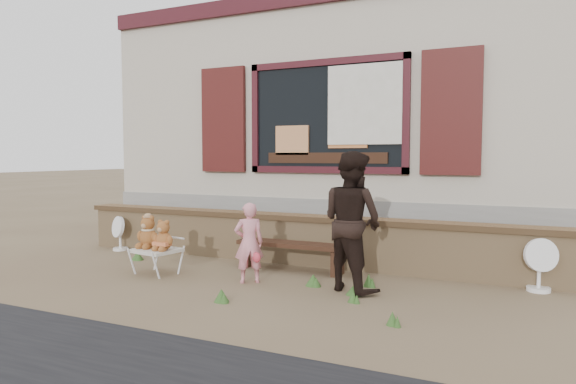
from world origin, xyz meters
The scene contains 12 objects.
ground centered at (0.00, 0.00, 0.00)m, with size 80.00×80.00×0.00m, color brown.
shopfront centered at (0.00, 4.49, 2.00)m, with size 8.04×5.13×4.00m.
brick_wall centered at (0.00, 1.00, 0.34)m, with size 7.10×0.36×0.67m.
bench centered at (0.06, 0.55, 0.27)m, with size 1.43×0.31×0.37m.
folding_chair centered at (-1.37, -0.32, 0.29)m, with size 0.58×0.53×0.32m.
teddy_bear_left centered at (-1.50, -0.30, 0.52)m, with size 0.30×0.26×0.41m, color brown, non-canonical shape.
teddy_bear_right centered at (-1.23, -0.34, 0.51)m, with size 0.28×0.24×0.38m, color brown, non-canonical shape.
child centered at (-0.12, -0.21, 0.46)m, with size 0.34×0.22×0.93m, color pink.
adult centered at (1.05, -0.02, 0.75)m, with size 0.73×0.57×1.51m, color black.
fan_left centered at (-2.93, 0.73, 0.27)m, with size 0.34×0.22×0.53m.
fan_right centered at (2.90, 0.78, 0.29)m, with size 0.37×0.25×0.58m.
grass_tufts centered at (0.21, -0.25, 0.06)m, with size 4.06×1.44×0.14m.
Camera 1 is at (2.75, -5.30, 1.46)m, focal length 32.00 mm.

